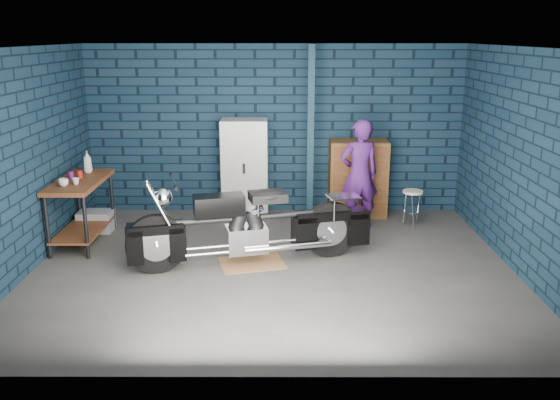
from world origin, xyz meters
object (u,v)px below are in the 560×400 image
Objects in this scene: shop_stool at (412,208)px; workbench at (82,211)px; storage_bin at (96,221)px; tool_chest at (358,178)px; motorcycle at (251,220)px; person at (359,174)px; locker at (245,168)px.

workbench is at bearing -170.75° from shop_stool.
storage_bin is 4.10m from tool_chest.
person is at bearing 29.70° from motorcycle.
locker is at bearing 168.09° from shop_stool.
storage_bin is (-2.39, 1.29, -0.43)m from motorcycle.
tool_chest is 1.00m from shop_stool.
shop_stool is (2.38, 1.57, -0.31)m from motorcycle.
workbench reaches higher than storage_bin.
workbench is at bearing -92.29° from storage_bin.
tool_chest reaches higher than shop_stool.
motorcycle is 2.75m from storage_bin.
motorcycle reaches higher than shop_stool.
locker reaches higher than workbench.
tool_chest is at bearing 18.25° from workbench.
person is at bearing -19.66° from locker.
person is (1.54, 1.49, 0.24)m from motorcycle.
locker reaches higher than storage_bin.
locker is at bearing -33.29° from person.
storage_bin is 0.41× the size of tool_chest.
workbench is 2.54m from motorcycle.
person reaches higher than workbench.
storage_bin is (-3.93, -0.20, -0.67)m from person.
motorcycle is (2.41, -0.79, 0.13)m from workbench.
locker is (2.18, 0.82, 0.62)m from storage_bin.
person reaches higher than motorcycle.
locker is (-0.20, 2.11, 0.19)m from motorcycle.
shop_stool is (2.58, -0.54, -0.50)m from locker.
workbench is 4.23m from tool_chest.
storage_bin is (0.02, 0.50, -0.30)m from workbench.
locker reaches higher than tool_chest.
locker is at bearing 180.00° from tool_chest.
person is 1.00m from shop_stool.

